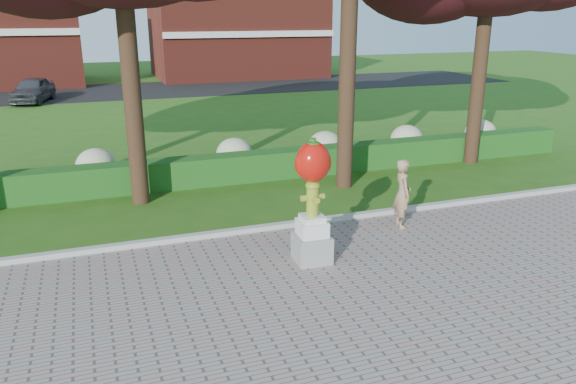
% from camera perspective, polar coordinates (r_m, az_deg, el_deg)
% --- Properties ---
extents(ground, '(100.00, 100.00, 0.00)m').
position_cam_1_polar(ground, '(9.86, 0.77, -10.45)').
color(ground, '#2C5715').
rests_on(ground, ground).
extents(curb, '(40.00, 0.18, 0.15)m').
position_cam_1_polar(curb, '(12.42, -4.09, -3.93)').
color(curb, '#ADADA5').
rests_on(curb, ground).
extents(lawn_hedge, '(24.00, 0.70, 0.80)m').
position_cam_1_polar(lawn_hedge, '(16.01, -8.03, 2.20)').
color(lawn_hedge, '#184F16').
rests_on(lawn_hedge, ground).
extents(hydrangea_row, '(20.10, 1.10, 0.99)m').
position_cam_1_polar(hydrangea_row, '(17.04, -6.87, 3.72)').
color(hydrangea_row, '#A2A67F').
rests_on(hydrangea_row, ground).
extents(street, '(50.00, 8.00, 0.02)m').
position_cam_1_polar(street, '(36.55, -15.02, 9.95)').
color(street, black).
rests_on(street, ground).
extents(building_right, '(12.00, 8.00, 6.40)m').
position_cam_1_polar(building_right, '(43.58, -5.24, 15.87)').
color(building_right, maroon).
rests_on(building_right, ground).
extents(hydrant_sculpture, '(0.71, 0.69, 2.44)m').
position_cam_1_polar(hydrant_sculpture, '(10.58, 2.51, -0.59)').
color(hydrant_sculpture, gray).
rests_on(hydrant_sculpture, walkway).
extents(woman, '(0.48, 0.63, 1.56)m').
position_cam_1_polar(woman, '(12.73, 11.54, -0.14)').
color(woman, '#9F7D5B').
rests_on(woman, walkway).
extents(parked_car, '(2.44, 4.12, 1.31)m').
position_cam_1_polar(parked_car, '(33.47, -24.53, 9.43)').
color(parked_car, '#3C3E44').
rests_on(parked_car, street).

